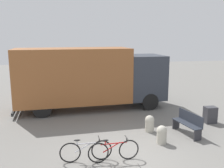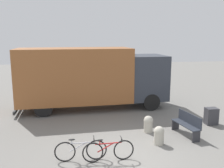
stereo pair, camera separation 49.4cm
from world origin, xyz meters
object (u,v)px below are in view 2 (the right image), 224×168
(bicycle_near, at_px, (81,150))
(bicycle_middle, at_px, (108,151))
(bollard_near_bench, at_px, (159,135))
(utility_box, at_px, (211,116))
(bollard_far_bench, at_px, (148,124))
(delivery_truck, at_px, (91,76))
(park_bench, at_px, (187,124))

(bicycle_near, height_order, bicycle_middle, same)
(bicycle_middle, height_order, bollard_near_bench, bicycle_middle)
(bollard_near_bench, distance_m, utility_box, 3.58)
(bollard_far_bench, bearing_deg, utility_box, 9.09)
(delivery_truck, bearing_deg, bicycle_near, -99.61)
(park_bench, relative_size, utility_box, 2.02)
(park_bench, relative_size, bicycle_near, 0.92)
(park_bench, distance_m, bollard_near_bench, 1.58)
(bollard_near_bench, height_order, bollard_far_bench, bollard_far_bench)
(bicycle_near, relative_size, bollard_far_bench, 2.40)
(delivery_truck, distance_m, utility_box, 6.51)
(bollard_far_bench, bearing_deg, bicycle_near, -144.13)
(bicycle_near, distance_m, utility_box, 6.61)
(bollard_near_bench, height_order, utility_box, utility_box)
(delivery_truck, height_order, bicycle_near, delivery_truck)
(bicycle_middle, bearing_deg, utility_box, 25.49)
(bollard_near_bench, bearing_deg, park_bench, 25.27)
(bicycle_middle, relative_size, utility_box, 2.20)
(delivery_truck, relative_size, bicycle_middle, 4.88)
(bollard_near_bench, bearing_deg, utility_box, 29.39)
(park_bench, distance_m, utility_box, 2.02)
(delivery_truck, xyz_separation_m, utility_box, (5.32, -3.45, -1.47))
(park_bench, bearing_deg, delivery_truck, 28.30)
(bollard_near_bench, relative_size, bollard_far_bench, 0.99)
(bollard_near_bench, bearing_deg, bicycle_near, -163.91)
(bicycle_near, distance_m, bollard_far_bench, 3.59)
(delivery_truck, height_order, utility_box, delivery_truck)
(delivery_truck, relative_size, park_bench, 5.31)
(bollard_far_bench, bearing_deg, delivery_truck, 118.63)
(bicycle_middle, distance_m, bollard_near_bench, 2.30)
(park_bench, height_order, bicycle_near, park_bench)
(delivery_truck, distance_m, bollard_far_bench, 4.74)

